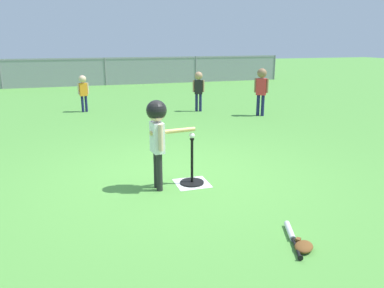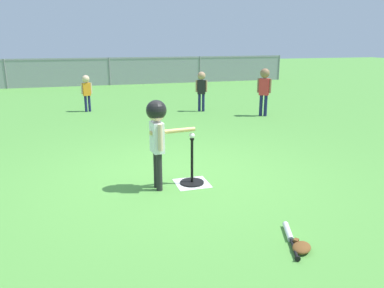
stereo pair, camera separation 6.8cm
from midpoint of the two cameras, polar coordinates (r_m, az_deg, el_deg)
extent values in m
plane|color=#51933D|center=(5.31, -2.50, -4.86)|extent=(60.00, 60.00, 0.00)
cube|color=white|center=(5.02, -0.39, -6.01)|extent=(0.44, 0.44, 0.01)
cylinder|color=black|center=(5.02, -0.39, -5.92)|extent=(0.32, 0.32, 0.03)
cylinder|color=black|center=(4.91, -0.40, -2.52)|extent=(0.04, 0.04, 0.60)
cylinder|color=black|center=(4.83, -0.41, 0.75)|extent=(0.06, 0.06, 0.02)
sphere|color=white|center=(4.82, -0.41, 1.29)|extent=(0.07, 0.07, 0.07)
cylinder|color=#262626|center=(4.83, -5.84, -3.90)|extent=(0.08, 0.08, 0.50)
cylinder|color=#262626|center=(4.73, -5.43, -4.31)|extent=(0.08, 0.08, 0.50)
cube|color=white|center=(4.65, -5.78, 1.01)|extent=(0.15, 0.23, 0.39)
cylinder|color=beige|center=(4.77, -6.30, 1.71)|extent=(0.06, 0.06, 0.33)
cylinder|color=beige|center=(4.52, -5.25, 0.94)|extent=(0.06, 0.06, 0.33)
sphere|color=beige|center=(4.58, -5.88, 4.81)|extent=(0.22, 0.22, 0.22)
sphere|color=black|center=(4.58, -5.89, 5.15)|extent=(0.25, 0.25, 0.25)
cylinder|color=#DBB266|center=(4.70, -3.36, 1.98)|extent=(0.60, 0.12, 0.06)
cylinder|color=#191E4C|center=(9.58, 10.57, 5.82)|extent=(0.08, 0.08, 0.53)
cylinder|color=#191E4C|center=(9.60, 9.88, 5.87)|extent=(0.08, 0.08, 0.53)
cube|color=red|center=(9.52, 10.36, 8.63)|extent=(0.27, 0.26, 0.41)
cylinder|color=#8C6647|center=(9.50, 11.25, 8.74)|extent=(0.06, 0.06, 0.35)
cylinder|color=#8C6647|center=(9.55, 9.49, 8.86)|extent=(0.06, 0.06, 0.35)
sphere|color=#8C6647|center=(9.49, 10.46, 10.63)|extent=(0.23, 0.23, 0.23)
cylinder|color=#191E4C|center=(10.04, 1.10, 6.35)|extent=(0.07, 0.07, 0.47)
cylinder|color=#191E4C|center=(10.04, 0.50, 6.36)|extent=(0.07, 0.07, 0.47)
cube|color=black|center=(9.98, 0.81, 8.72)|extent=(0.24, 0.19, 0.37)
cylinder|color=tan|center=(9.98, 1.57, 8.86)|extent=(0.05, 0.05, 0.31)
cylinder|color=tan|center=(9.98, 0.05, 8.87)|extent=(0.05, 0.05, 0.31)
sphere|color=tan|center=(9.95, 0.82, 10.42)|extent=(0.21, 0.21, 0.21)
cylinder|color=#191E4C|center=(10.38, -16.09, 5.95)|extent=(0.07, 0.07, 0.43)
cylinder|color=#191E4C|center=(10.36, -16.60, 5.89)|extent=(0.07, 0.07, 0.43)
cube|color=orange|center=(10.32, -16.51, 8.01)|extent=(0.21, 0.15, 0.34)
cylinder|color=beige|center=(10.34, -15.87, 8.21)|extent=(0.05, 0.05, 0.29)
cylinder|color=beige|center=(10.29, -17.17, 8.08)|extent=(0.05, 0.05, 0.29)
sphere|color=beige|center=(10.29, -16.63, 9.52)|extent=(0.19, 0.19, 0.19)
cylinder|color=silver|center=(3.91, 14.24, -12.76)|extent=(0.17, 0.32, 0.06)
cylinder|color=black|center=(3.64, 15.17, -15.12)|extent=(0.14, 0.31, 0.03)
cylinder|color=black|center=(3.51, 15.69, -16.44)|extent=(0.05, 0.03, 0.05)
ellipsoid|color=brown|center=(3.67, 16.22, -14.87)|extent=(0.27, 0.26, 0.07)
cube|color=brown|center=(3.74, 15.42, -14.18)|extent=(0.06, 0.06, 0.06)
cylinder|color=slate|center=(16.52, -27.38, 9.49)|extent=(0.06, 0.06, 1.15)
cylinder|color=slate|center=(16.34, -13.24, 10.75)|extent=(0.06, 0.06, 1.15)
cylinder|color=slate|center=(17.12, 0.46, 11.36)|extent=(0.06, 0.06, 1.15)
cylinder|color=slate|center=(18.75, 12.41, 11.38)|extent=(0.06, 0.06, 1.15)
cube|color=gray|center=(16.31, -13.36, 12.56)|extent=(16.00, 0.03, 0.03)
cube|color=gray|center=(16.34, -13.24, 10.75)|extent=(16.00, 0.01, 1.15)
camera|label=1|loc=(0.03, -90.40, -0.11)|focal=34.82mm
camera|label=2|loc=(0.03, 89.60, 0.11)|focal=34.82mm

